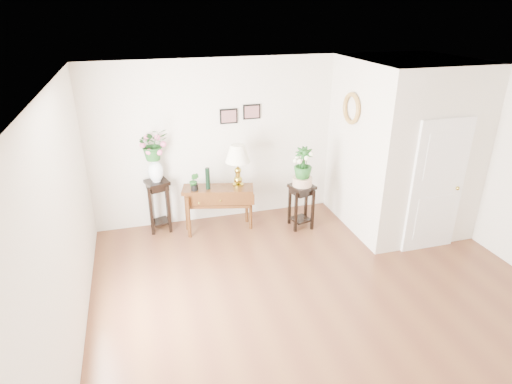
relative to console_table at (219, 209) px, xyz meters
name	(u,v)px	position (x,y,z in m)	size (l,w,h in m)	color
floor	(325,299)	(0.97, -2.27, -0.39)	(6.00, 5.50, 0.02)	brown
ceiling	(343,84)	(0.97, -2.27, 2.41)	(6.00, 5.50, 0.02)	white
wall_back	(265,139)	(0.97, 0.48, 1.01)	(6.00, 0.02, 2.80)	silver
wall_left	(62,239)	(-2.03, -2.27, 1.01)	(0.02, 5.50, 2.80)	silver
partition	(402,145)	(3.07, -0.50, 1.01)	(1.80, 1.95, 2.80)	silver
door	(437,187)	(3.07, -1.50, 0.66)	(0.90, 0.05, 2.10)	white
art_print_left	(229,116)	(0.32, 0.46, 1.46)	(0.30, 0.02, 0.25)	black
art_print_right	(252,112)	(0.72, 0.46, 1.51)	(0.30, 0.02, 0.25)	black
wall_ornament	(351,108)	(2.13, -0.37, 1.66)	(0.51, 0.51, 0.07)	#AA8438
console_table	(219,209)	(0.00, 0.00, 0.00)	(1.17, 0.39, 0.78)	#341506
table_lamp	(238,166)	(0.35, 0.00, 0.74)	(0.41, 0.41, 0.72)	#A8942E
green_vase	(208,179)	(-0.16, 0.00, 0.56)	(0.07, 0.07, 0.36)	black
potted_plant	(194,182)	(-0.38, 0.00, 0.54)	(0.16, 0.13, 0.29)	#1C521D
plant_stand_a	(159,206)	(-0.96, 0.27, 0.06)	(0.35, 0.35, 0.90)	black
porcelain_vase	(155,168)	(-0.96, 0.27, 0.73)	(0.24, 0.24, 0.42)	white
lily_arrangement	(153,143)	(-0.96, 0.27, 1.17)	(0.47, 0.41, 0.52)	#1C521D
plant_stand_b	(301,206)	(1.38, -0.28, 0.00)	(0.37, 0.37, 0.78)	black
ceramic_bowl	(302,181)	(1.38, -0.28, 0.47)	(0.33, 0.33, 0.15)	beige
narcissus	(303,164)	(1.38, -0.28, 0.78)	(0.30, 0.30, 0.54)	#1C521D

